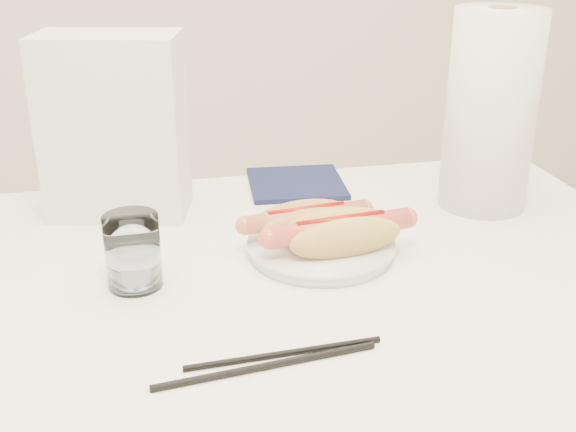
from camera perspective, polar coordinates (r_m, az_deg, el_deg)
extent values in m
cube|color=white|center=(0.90, -3.79, -6.89)|extent=(1.20, 0.80, 0.04)
cylinder|color=silver|center=(1.53, 15.23, -10.34)|extent=(0.04, 0.04, 0.71)
cylinder|color=silver|center=(0.97, 2.64, -2.66)|extent=(0.25, 0.25, 0.02)
ellipsoid|color=tan|center=(0.96, 1.79, -0.74)|extent=(0.14, 0.05, 0.05)
ellipsoid|color=tan|center=(0.99, 1.12, -0.03)|extent=(0.14, 0.05, 0.05)
ellipsoid|color=tan|center=(0.98, 1.45, -0.97)|extent=(0.13, 0.07, 0.03)
cylinder|color=#C06643|center=(0.97, 1.46, -0.06)|extent=(0.18, 0.05, 0.03)
cylinder|color=#990A05|center=(0.97, 1.46, 0.54)|extent=(0.11, 0.02, 0.01)
ellipsoid|color=tan|center=(0.92, 4.64, -1.75)|extent=(0.16, 0.06, 0.05)
ellipsoid|color=tan|center=(0.95, 3.78, -0.90)|extent=(0.16, 0.06, 0.05)
ellipsoid|color=tan|center=(0.94, 4.18, -1.99)|extent=(0.15, 0.08, 0.03)
cylinder|color=#D15049|center=(0.93, 4.21, -0.95)|extent=(0.20, 0.05, 0.03)
cylinder|color=#990A05|center=(0.93, 4.24, -0.26)|extent=(0.12, 0.02, 0.01)
cylinder|color=silver|center=(0.89, -12.27, -2.77)|extent=(0.07, 0.07, 0.09)
cylinder|color=black|center=(0.76, -0.29, -10.91)|extent=(0.21, 0.02, 0.01)
cylinder|color=black|center=(0.74, -1.69, -11.87)|extent=(0.24, 0.03, 0.01)
cube|color=silver|center=(1.09, -13.72, 6.95)|extent=(0.22, 0.16, 0.27)
cube|color=#111737|center=(1.21, 0.66, 2.62)|extent=(0.17, 0.17, 0.01)
cylinder|color=white|center=(1.13, 15.89, 8.05)|extent=(0.14, 0.14, 0.30)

